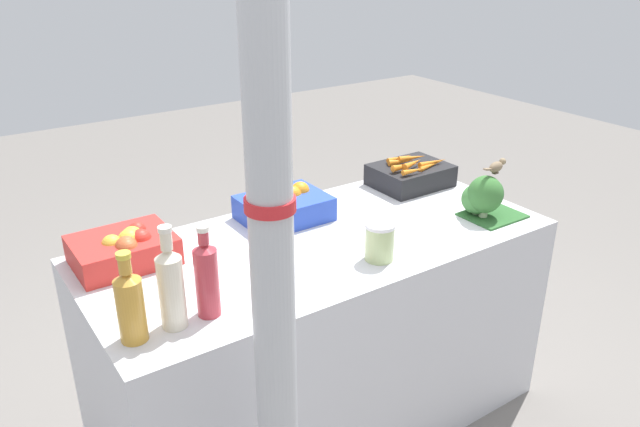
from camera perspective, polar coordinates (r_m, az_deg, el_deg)
name	(u,v)px	position (r m, az deg, el deg)	size (l,w,h in m)	color
ground_plane	(320,415)	(2.67, 0.00, -17.94)	(10.00, 10.00, 0.00)	slate
market_table	(320,333)	(2.42, 0.00, -10.87)	(1.66, 0.76, 0.80)	silver
support_pole	(272,250)	(1.40, -4.45, -3.35)	(0.11, 0.11, 2.27)	#B7BABF
apple_crate	(125,248)	(2.14, -17.42, -3.01)	(0.32, 0.25, 0.12)	red
orange_crate	(282,206)	(2.36, -3.52, 0.72)	(0.32, 0.25, 0.13)	#2847B7
carrot_crate	(411,174)	(2.72, 8.29, 3.58)	(0.32, 0.25, 0.13)	black
broccoli_pile	(484,196)	(2.44, 14.74, 1.53)	(0.22, 0.20, 0.17)	#2D602D
juice_bottle_amber	(130,304)	(1.71, -16.96, -7.95)	(0.07, 0.07, 0.26)	gold
juice_bottle_cloudy	(171,286)	(1.73, -13.47, -6.44)	(0.07, 0.07, 0.30)	beige
juice_bottle_ruby	(207,278)	(1.77, -10.32, -5.79)	(0.07, 0.07, 0.28)	#B2333D
pickle_jar	(380,241)	(2.07, 5.47, -2.55)	(0.10, 0.10, 0.13)	#B2C684
sparrow_bird	(497,166)	(2.43, 15.85, 4.17)	(0.14, 0.05, 0.05)	#4C3D2D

